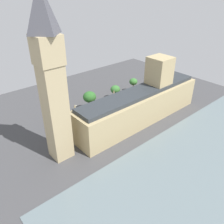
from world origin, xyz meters
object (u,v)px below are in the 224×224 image
object	(u,v)px
parliament_building	(142,103)
plane_tree_opposite_hall	(63,111)
plane_tree_leading	(90,97)
car_yellow_cab_near_tower	(148,92)
pedestrian_under_trees	(107,120)
plane_tree_slot_10	(115,89)
car_dark_green_by_river_gate	(125,104)
car_silver_trailing	(94,119)
pedestrian_far_end	(132,108)
double_decker_bus_corner	(135,95)
clock_tower	(51,79)
double_decker_bus_kerbside	(110,109)
car_blue_midblock	(79,126)
plane_tree_slot_11	(133,82)
street_lamp_slot_12	(76,108)

from	to	relation	value
parliament_building	plane_tree_opposite_hall	size ratio (longest dim) A/B	8.02
plane_tree_leading	car_yellow_cab_near_tower	bearing A→B (deg)	-98.98
pedestrian_under_trees	plane_tree_leading	world-z (taller)	plane_tree_leading
pedestrian_under_trees	plane_tree_slot_10	distance (m)	24.11
plane_tree_opposite_hall	car_dark_green_by_river_gate	bearing A→B (deg)	-101.89
plane_tree_leading	car_silver_trailing	bearing A→B (deg)	153.07
car_yellow_cab_near_tower	pedestrian_far_end	world-z (taller)	car_yellow_cab_near_tower
plane_tree_slot_10	double_decker_bus_corner	bearing A→B (deg)	-133.13
clock_tower	double_decker_bus_kerbside	size ratio (longest dim) A/B	5.54
car_blue_midblock	pedestrian_far_end	size ratio (longest dim) A/B	2.73
plane_tree_slot_11	pedestrian_under_trees	bearing A→B (deg)	114.52
pedestrian_under_trees	pedestrian_far_end	world-z (taller)	pedestrian_under_trees
parliament_building	double_decker_bus_kerbside	bearing A→B (deg)	33.32
car_blue_midblock	plane_tree_slot_11	size ratio (longest dim) A/B	0.51
plane_tree_slot_11	plane_tree_leading	bearing A→B (deg)	93.26
double_decker_bus_kerbside	plane_tree_slot_10	size ratio (longest dim) A/B	1.33
parliament_building	plane_tree_slot_11	size ratio (longest dim) A/B	7.84
car_yellow_cab_near_tower	street_lamp_slot_12	distance (m)	45.65
car_yellow_cab_near_tower	plane_tree_opposite_hall	size ratio (longest dim) A/B	0.50
car_yellow_cab_near_tower	double_decker_bus_kerbside	distance (m)	32.20
parliament_building	car_dark_green_by_river_gate	xyz separation A→B (m)	(14.72, -2.98, -7.55)
car_silver_trailing	double_decker_bus_corner	bearing A→B (deg)	-86.95
parliament_building	plane_tree_leading	distance (m)	26.05
double_decker_bus_corner	double_decker_bus_kerbside	world-z (taller)	same
double_decker_bus_corner	double_decker_bus_kerbside	xyz separation A→B (m)	(-3.25, 21.27, 0.00)
street_lamp_slot_12	car_silver_trailing	bearing A→B (deg)	-160.72
clock_tower	plane_tree_leading	bearing A→B (deg)	-54.15
clock_tower	plane_tree_slot_10	size ratio (longest dim) A/B	7.37
car_yellow_cab_near_tower	double_decker_bus_kerbside	size ratio (longest dim) A/B	0.39
car_yellow_cab_near_tower	plane_tree_slot_11	size ratio (longest dim) A/B	0.49
parliament_building	car_yellow_cab_near_tower	xyz separation A→B (m)	(16.12, -23.42, -7.55)
car_yellow_cab_near_tower	double_decker_bus_corner	distance (m)	10.88
clock_tower	car_dark_green_by_river_gate	world-z (taller)	clock_tower
pedestrian_far_end	plane_tree_opposite_hall	size ratio (longest dim) A/B	0.19
car_dark_green_by_river_gate	plane_tree_opposite_hall	size ratio (longest dim) A/B	0.57
clock_tower	pedestrian_under_trees	bearing A→B (deg)	-75.36
pedestrian_far_end	parliament_building	bearing A→B (deg)	96.92
double_decker_bus_corner	pedestrian_under_trees	size ratio (longest dim) A/B	6.40
car_blue_midblock	plane_tree_slot_10	world-z (taller)	plane_tree_slot_10
pedestrian_under_trees	pedestrian_far_end	xyz separation A→B (m)	(0.30, -17.29, -0.02)
car_silver_trailing	double_decker_bus_kerbside	bearing A→B (deg)	-93.12
car_silver_trailing	plane_tree_slot_10	bearing A→B (deg)	-67.71
car_silver_trailing	street_lamp_slot_12	bearing A→B (deg)	16.47
double_decker_bus_corner	pedestrian_far_end	bearing A→B (deg)	125.59
car_dark_green_by_river_gate	double_decker_bus_corner	bearing A→B (deg)	-83.01
street_lamp_slot_12	plane_tree_opposite_hall	bearing A→B (deg)	97.22
car_dark_green_by_river_gate	pedestrian_under_trees	distance (m)	17.70
car_blue_midblock	street_lamp_slot_12	bearing A→B (deg)	-31.03
plane_tree_opposite_hall	street_lamp_slot_12	size ratio (longest dim) A/B	1.45
pedestrian_far_end	plane_tree_slot_10	bearing A→B (deg)	-67.11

